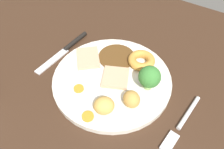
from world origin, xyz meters
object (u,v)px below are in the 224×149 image
at_px(meat_slice_main, 115,77).
at_px(dinner_plate, 112,79).
at_px(carrot_coin_back, 88,116).
at_px(meat_slice_under, 89,57).
at_px(yorkshire_pudding, 143,61).
at_px(fork, 181,124).
at_px(broccoli_floret, 149,77).
at_px(carrot_coin_front, 79,89).
at_px(roast_potato_right, 105,106).
at_px(roast_potato_left, 132,99).
at_px(knife, 67,48).

bearing_deg(meat_slice_main, dinner_plate, 6.72).
bearing_deg(carrot_coin_back, meat_slice_under, -53.99).
bearing_deg(meat_slice_main, carrot_coin_back, 93.98).
distance_m(dinner_plate, yorkshire_pudding, 0.09).
distance_m(dinner_plate, carrot_coin_back, 0.12).
relative_size(carrot_coin_back, fork, 0.16).
bearing_deg(meat_slice_under, broccoli_floret, 178.15).
bearing_deg(carrot_coin_back, carrot_coin_front, -37.27).
height_order(yorkshire_pudding, fork, yorkshire_pudding).
relative_size(carrot_coin_front, fork, 0.15).
relative_size(meat_slice_main, fork, 0.41).
height_order(meat_slice_main, carrot_coin_back, meat_slice_main).
xyz_separation_m(yorkshire_pudding, broccoli_floret, (-0.04, 0.06, 0.03)).
height_order(meat_slice_under, roast_potato_right, roast_potato_right).
bearing_deg(carrot_coin_back, roast_potato_left, -127.22).
relative_size(yorkshire_pudding, carrot_coin_front, 2.93).
xyz_separation_m(carrot_coin_back, fork, (-0.16, -0.09, -0.01)).
bearing_deg(meat_slice_under, fork, 170.47).
bearing_deg(dinner_plate, fork, 173.36).
relative_size(roast_potato_right, broccoli_floret, 0.71).
bearing_deg(broccoli_floret, carrot_coin_back, 63.51).
relative_size(meat_slice_under, yorkshire_pudding, 1.10).
bearing_deg(carrot_coin_front, roast_potato_left, -165.85).
distance_m(yorkshire_pudding, fork, 0.17).
bearing_deg(dinner_plate, roast_potato_left, 151.52).
relative_size(broccoli_floret, fork, 0.40).
distance_m(roast_potato_right, broccoli_floret, 0.11).
bearing_deg(fork, broccoli_floret, -106.73).
xyz_separation_m(meat_slice_under, carrot_coin_back, (-0.10, 0.14, -0.00)).
bearing_deg(roast_potato_right, roast_potato_left, -128.84).
height_order(dinner_plate, knife, dinner_plate).
height_order(dinner_plate, fork, dinner_plate).
height_order(carrot_coin_front, carrot_coin_back, same).
distance_m(fork, knife, 0.35).
bearing_deg(carrot_coin_front, meat_slice_under, -66.31).
bearing_deg(roast_potato_left, yorkshire_pudding, -73.82).
height_order(dinner_plate, meat_slice_main, meat_slice_main).
distance_m(meat_slice_main, knife, 0.17).
bearing_deg(roast_potato_left, broccoli_floret, -99.13).
distance_m(dinner_plate, meat_slice_under, 0.09).
height_order(meat_slice_under, broccoli_floret, broccoli_floret).
height_order(meat_slice_main, meat_slice_under, same).
xyz_separation_m(roast_potato_left, roast_potato_right, (0.04, 0.04, 0.00)).
bearing_deg(carrot_coin_back, roast_potato_right, -124.85).
bearing_deg(roast_potato_right, meat_slice_main, -70.54).
height_order(yorkshire_pudding, carrot_coin_back, yorkshire_pudding).
relative_size(meat_slice_main, meat_slice_under, 0.86).
distance_m(meat_slice_under, carrot_coin_back, 0.17).
xyz_separation_m(meat_slice_under, roast_potato_left, (-0.16, 0.06, 0.01)).
bearing_deg(fork, meat_slice_under, -94.44).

